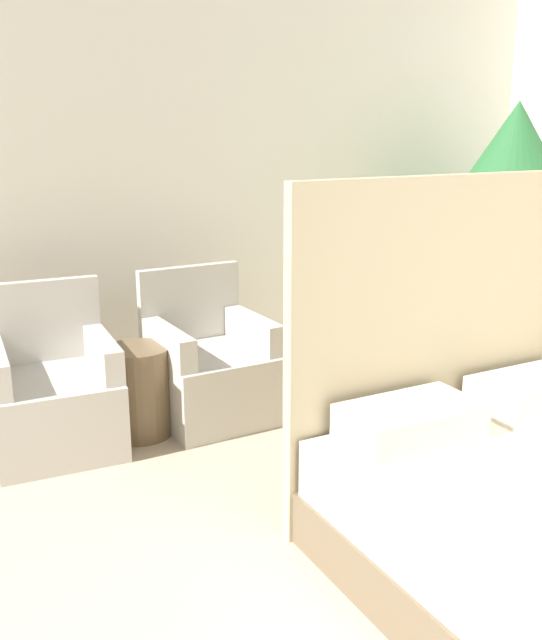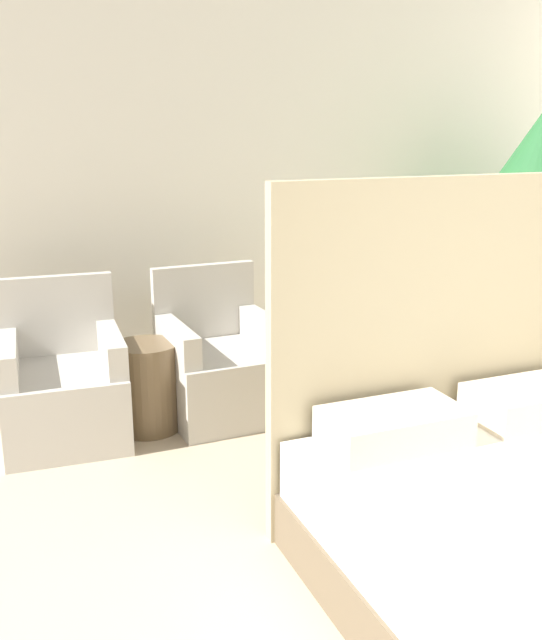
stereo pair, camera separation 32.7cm
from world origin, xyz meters
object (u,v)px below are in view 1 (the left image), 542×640
armchair_near_window_left (54,400)px  armchair_near_window_right (210,373)px  side_table (139,391)px  potted_palm (512,188)px

armchair_near_window_left → armchair_near_window_right: bearing=3.3°
side_table → armchair_near_window_left: bearing=173.8°
armchair_near_window_left → armchair_near_window_right: (0.89, 0.00, 0.00)m
armchair_near_window_left → side_table: bearing=-3.0°
armchair_near_window_left → potted_palm: potted_palm is taller
armchair_near_window_right → side_table: (-0.44, -0.05, -0.02)m
potted_palm → armchair_near_window_right: bearing=179.1°
side_table → armchair_near_window_right: bearing=6.2°
side_table → potted_palm: bearing=0.3°
armchair_near_window_right → potted_palm: (2.23, -0.04, 0.97)m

